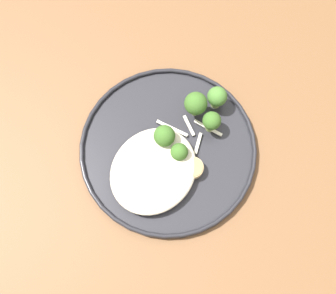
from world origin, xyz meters
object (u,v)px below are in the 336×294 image
Objects in this scene: broccoli_floret_left_leaning at (217,97)px; seared_scallop_tiny_bay at (156,160)px; dinner_plate at (168,149)px; broccoli_floret_split_head at (212,122)px; seared_scallop_rear_pale at (127,196)px; broccoli_floret_near_rim at (164,136)px; seared_scallop_left_edge at (152,177)px; seared_scallop_large_seared at (193,168)px; seared_scallop_tilted_round at (179,176)px; broccoli_floret_small_sprig at (196,104)px; seared_scallop_right_edge at (157,189)px; broccoli_floret_right_tilted at (179,152)px.

seared_scallop_tiny_bay is at bearing -8.40° from broccoli_floret_left_leaning.
broccoli_floret_split_head reaches higher than dinner_plate.
broccoli_floret_split_head is at bearing 167.03° from seared_scallop_rear_pale.
seared_scallop_tiny_bay is 0.04m from broccoli_floret_near_rim.
broccoli_floret_left_leaning reaches higher than dinner_plate.
seared_scallop_left_edge is 0.84× the size of seared_scallop_large_seared.
broccoli_floret_small_sprig is at bearing -157.28° from seared_scallop_tilted_round.
broccoli_floret_small_sprig reaches higher than seared_scallop_right_edge.
seared_scallop_right_edge is 0.02m from seared_scallop_left_edge.
broccoli_floret_split_head is 0.08m from broccoli_floret_near_rim.
seared_scallop_tiny_bay is at bearing 13.53° from broccoli_floret_near_rim.
seared_scallop_right_edge and seared_scallop_tiny_bay have the same top height.
dinner_plate is at bearing -93.62° from broccoli_floret_right_tilted.
broccoli_floret_near_rim is at bearing -113.16° from dinner_plate.
broccoli_floret_right_tilted reaches higher than seared_scallop_left_edge.
broccoli_floret_left_leaning is at bearing -169.88° from seared_scallop_tilted_round.
seared_scallop_tiny_bay is at bearing -0.61° from broccoli_floret_small_sprig.
broccoli_floret_right_tilted is (-0.06, -0.00, 0.02)m from seared_scallop_right_edge.
seared_scallop_left_edge reaches higher than seared_scallop_rear_pale.
seared_scallop_tilted_round is at bearing 58.04° from broccoli_floret_near_rim.
seared_scallop_right_edge is at bearing 2.52° from broccoli_floret_left_leaning.
seared_scallop_right_edge is 0.61× the size of broccoli_floret_right_tilted.
dinner_plate is 9.90× the size of seared_scallop_tilted_round.
broccoli_floret_right_tilted is at bearing 2.38° from broccoli_floret_left_leaning.
broccoli_floret_split_head is (-0.10, 0.04, 0.02)m from seared_scallop_tiny_bay.
seared_scallop_right_edge is 0.14m from broccoli_floret_split_head.
dinner_plate is at bearing 175.24° from seared_scallop_tiny_bay.
seared_scallop_tilted_round reaches higher than dinner_plate.
seared_scallop_right_edge reaches higher than dinner_plate.
broccoli_floret_small_sprig is (-0.07, 0.01, 0.00)m from broccoli_floret_near_rim.
seared_scallop_rear_pale is 0.59× the size of broccoli_floret_left_leaning.
seared_scallop_large_seared is (-0.05, 0.04, -0.00)m from seared_scallop_left_edge.
broccoli_floret_near_rim reaches higher than dinner_plate.
seared_scallop_right_edge is 0.56× the size of broccoli_floret_left_leaning.
dinner_plate is 10.25× the size of seared_scallop_left_edge.
broccoli_floret_near_rim is at bearing -162.37° from seared_scallop_left_edge.
seared_scallop_right_edge is 0.08m from broccoli_floret_near_rim.
seared_scallop_left_edge reaches higher than seared_scallop_right_edge.
dinner_plate is 0.04m from broccoli_floret_right_tilted.
seared_scallop_large_seared reaches higher than seared_scallop_rear_pale.
broccoli_floret_small_sprig reaches higher than broccoli_floret_near_rim.
seared_scallop_rear_pale is 0.11m from broccoli_floret_right_tilted.
broccoli_floret_split_head is 0.04m from broccoli_floret_small_sprig.
broccoli_floret_small_sprig is at bearing -175.64° from seared_scallop_left_edge.
seared_scallop_left_edge is at bearing -11.63° from broccoli_floret_split_head.
broccoli_floret_right_tilted is at bearing 136.69° from seared_scallop_tiny_bay.
seared_scallop_left_edge is at bearing -41.52° from seared_scallop_large_seared.
seared_scallop_left_edge is 0.14m from broccoli_floret_small_sprig.
broccoli_floret_small_sprig reaches higher than broccoli_floret_right_tilted.
dinner_plate is 10.62× the size of seared_scallop_right_edge.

